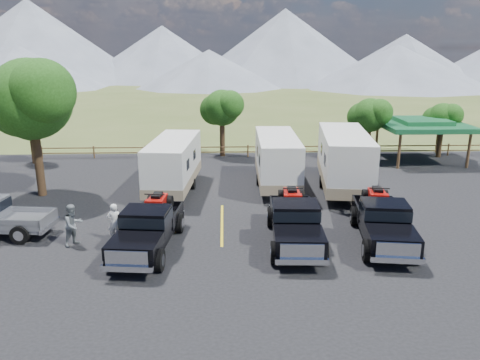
{
  "coord_description": "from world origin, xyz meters",
  "views": [
    {
      "loc": [
        -1.84,
        -17.41,
        8.33
      ],
      "look_at": [
        -1.04,
        6.33,
        1.6
      ],
      "focal_mm": 35.0,
      "sensor_mm": 36.0,
      "label": 1
    }
  ],
  "objects_px": {
    "rig_center": "(295,220)",
    "trailer_center": "(277,160)",
    "person_a": "(115,223)",
    "rig_left": "(148,226)",
    "person_b": "(73,225)",
    "tree_big_nw": "(30,99)",
    "pavilion": "(422,124)",
    "trailer_left": "(174,164)",
    "trailer_right": "(344,160)",
    "rig_right": "(383,220)"
  },
  "relations": [
    {
      "from": "rig_center",
      "to": "person_a",
      "type": "bearing_deg",
      "value": -179.11
    },
    {
      "from": "rig_center",
      "to": "trailer_center",
      "type": "height_order",
      "value": "trailer_center"
    },
    {
      "from": "rig_center",
      "to": "trailer_right",
      "type": "xyz_separation_m",
      "value": [
        4.08,
        7.82,
        0.8
      ]
    },
    {
      "from": "rig_right",
      "to": "trailer_left",
      "type": "height_order",
      "value": "trailer_left"
    },
    {
      "from": "tree_big_nw",
      "to": "person_a",
      "type": "xyz_separation_m",
      "value": [
        5.83,
        -6.99,
        -4.68
      ]
    },
    {
      "from": "pavilion",
      "to": "person_a",
      "type": "bearing_deg",
      "value": -142.8
    },
    {
      "from": "tree_big_nw",
      "to": "person_a",
      "type": "distance_m",
      "value": 10.23
    },
    {
      "from": "rig_right",
      "to": "person_a",
      "type": "relative_size",
      "value": 3.71
    },
    {
      "from": "pavilion",
      "to": "rig_right",
      "type": "height_order",
      "value": "pavilion"
    },
    {
      "from": "person_b",
      "to": "tree_big_nw",
      "type": "bearing_deg",
      "value": 65.53
    },
    {
      "from": "tree_big_nw",
      "to": "rig_center",
      "type": "bearing_deg",
      "value": -28.05
    },
    {
      "from": "trailer_center",
      "to": "person_b",
      "type": "xyz_separation_m",
      "value": [
        -9.76,
        -8.66,
        -0.73
      ]
    },
    {
      "from": "person_a",
      "to": "rig_right",
      "type": "bearing_deg",
      "value": 175.58
    },
    {
      "from": "trailer_left",
      "to": "pavilion",
      "type": "bearing_deg",
      "value": 27.16
    },
    {
      "from": "rig_center",
      "to": "trailer_center",
      "type": "relative_size",
      "value": 0.71
    },
    {
      "from": "rig_center",
      "to": "rig_left",
      "type": "bearing_deg",
      "value": -172.72
    },
    {
      "from": "trailer_left",
      "to": "person_a",
      "type": "bearing_deg",
      "value": -98.67
    },
    {
      "from": "rig_left",
      "to": "trailer_right",
      "type": "bearing_deg",
      "value": 44.55
    },
    {
      "from": "rig_center",
      "to": "trailer_left",
      "type": "bearing_deg",
      "value": 130.62
    },
    {
      "from": "tree_big_nw",
      "to": "rig_center",
      "type": "xyz_separation_m",
      "value": [
        13.75,
        -7.32,
        -4.54
      ]
    },
    {
      "from": "trailer_center",
      "to": "person_a",
      "type": "height_order",
      "value": "trailer_center"
    },
    {
      "from": "rig_left",
      "to": "trailer_center",
      "type": "distance_m",
      "value": 11.17
    },
    {
      "from": "trailer_center",
      "to": "trailer_right",
      "type": "distance_m",
      "value": 4.0
    },
    {
      "from": "pavilion",
      "to": "person_b",
      "type": "distance_m",
      "value": 26.37
    },
    {
      "from": "trailer_right",
      "to": "pavilion",
      "type": "bearing_deg",
      "value": 51.85
    },
    {
      "from": "tree_big_nw",
      "to": "pavilion",
      "type": "xyz_separation_m",
      "value": [
        25.55,
        7.97,
        -2.81
      ]
    },
    {
      "from": "rig_left",
      "to": "person_b",
      "type": "xyz_separation_m",
      "value": [
        -3.29,
        0.43,
        -0.06
      ]
    },
    {
      "from": "trailer_right",
      "to": "rig_center",
      "type": "bearing_deg",
      "value": -109.78
    },
    {
      "from": "trailer_left",
      "to": "person_b",
      "type": "distance_m",
      "value": 8.76
    },
    {
      "from": "rig_left",
      "to": "trailer_right",
      "type": "xyz_separation_m",
      "value": [
        10.38,
        8.25,
        0.83
      ]
    },
    {
      "from": "tree_big_nw",
      "to": "person_b",
      "type": "distance_m",
      "value": 9.61
    },
    {
      "from": "tree_big_nw",
      "to": "pavilion",
      "type": "bearing_deg",
      "value": 17.34
    },
    {
      "from": "trailer_right",
      "to": "person_a",
      "type": "bearing_deg",
      "value": -140.28
    },
    {
      "from": "trailer_left",
      "to": "trailer_center",
      "type": "distance_m",
      "value": 6.28
    },
    {
      "from": "person_a",
      "to": "trailer_left",
      "type": "bearing_deg",
      "value": -106.15
    },
    {
      "from": "rig_center",
      "to": "trailer_left",
      "type": "relative_size",
      "value": 0.72
    },
    {
      "from": "tree_big_nw",
      "to": "rig_right",
      "type": "xyz_separation_m",
      "value": [
        17.64,
        -7.36,
        -4.54
      ]
    },
    {
      "from": "rig_right",
      "to": "trailer_right",
      "type": "bearing_deg",
      "value": 96.7
    },
    {
      "from": "rig_left",
      "to": "trailer_left",
      "type": "relative_size",
      "value": 0.71
    },
    {
      "from": "rig_center",
      "to": "trailer_right",
      "type": "distance_m",
      "value": 8.86
    },
    {
      "from": "pavilion",
      "to": "person_b",
      "type": "bearing_deg",
      "value": -144.42
    },
    {
      "from": "pavilion",
      "to": "rig_right",
      "type": "xyz_separation_m",
      "value": [
        -7.91,
        -15.33,
        -1.74
      ]
    },
    {
      "from": "rig_left",
      "to": "rig_center",
      "type": "bearing_deg",
      "value": 10.02
    },
    {
      "from": "pavilion",
      "to": "trailer_left",
      "type": "bearing_deg",
      "value": -157.72
    },
    {
      "from": "tree_big_nw",
      "to": "rig_right",
      "type": "bearing_deg",
      "value": -22.65
    },
    {
      "from": "rig_left",
      "to": "trailer_left",
      "type": "xyz_separation_m",
      "value": [
        0.23,
        8.41,
        0.63
      ]
    },
    {
      "from": "trailer_left",
      "to": "person_b",
      "type": "height_order",
      "value": "trailer_left"
    },
    {
      "from": "trailer_center",
      "to": "rig_left",
      "type": "bearing_deg",
      "value": -124.08
    },
    {
      "from": "rig_right",
      "to": "trailer_left",
      "type": "distance_m",
      "value": 12.8
    },
    {
      "from": "pavilion",
      "to": "trailer_center",
      "type": "distance_m",
      "value": 13.44
    }
  ]
}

